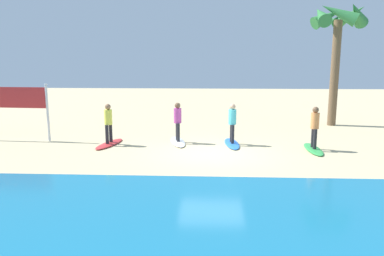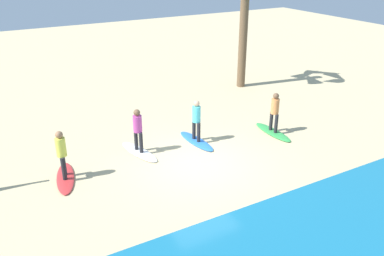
{
  "view_description": "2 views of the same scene",
  "coord_description": "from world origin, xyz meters",
  "px_view_note": "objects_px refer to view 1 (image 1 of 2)",
  "views": [
    {
      "loc": [
        0.08,
        13.96,
        3.62
      ],
      "look_at": [
        0.78,
        -0.37,
        0.91
      ],
      "focal_mm": 35.26,
      "sensor_mm": 36.0,
      "label": 1
    },
    {
      "loc": [
        6.24,
        10.77,
        6.96
      ],
      "look_at": [
        -0.15,
        -0.63,
        1.1
      ],
      "focal_mm": 37.75,
      "sensor_mm": 36.0,
      "label": 2
    }
  ],
  "objects_px": {
    "surfer_green": "(315,124)",
    "surfboard_blue": "(232,144)",
    "surfer_blue": "(232,120)",
    "surfboard_red": "(109,144)",
    "surfboard_white": "(178,142)",
    "surfer_red": "(108,121)",
    "palm_tree": "(338,26)",
    "surfboard_green": "(313,149)",
    "surfer_white": "(178,119)"
  },
  "relations": [
    {
      "from": "surfer_blue",
      "to": "surfer_white",
      "type": "bearing_deg",
      "value": -6.01
    },
    {
      "from": "surfboard_white",
      "to": "surfboard_red",
      "type": "relative_size",
      "value": 1.0
    },
    {
      "from": "surfboard_green",
      "to": "surfer_white",
      "type": "relative_size",
      "value": 1.28
    },
    {
      "from": "surfboard_red",
      "to": "palm_tree",
      "type": "bearing_deg",
      "value": 128.68
    },
    {
      "from": "surfboard_green",
      "to": "palm_tree",
      "type": "xyz_separation_m",
      "value": [
        -2.46,
        -5.69,
        5.12
      ]
    },
    {
      "from": "surfer_green",
      "to": "palm_tree",
      "type": "bearing_deg",
      "value": -113.33
    },
    {
      "from": "surfboard_green",
      "to": "surfer_white",
      "type": "distance_m",
      "value": 5.65
    },
    {
      "from": "surfer_blue",
      "to": "surfer_white",
      "type": "distance_m",
      "value": 2.31
    },
    {
      "from": "surfboard_white",
      "to": "surfboard_green",
      "type": "bearing_deg",
      "value": 67.04
    },
    {
      "from": "surfboard_green",
      "to": "surfboard_blue",
      "type": "relative_size",
      "value": 1.0
    },
    {
      "from": "surfboard_green",
      "to": "surfer_blue",
      "type": "bearing_deg",
      "value": -103.62
    },
    {
      "from": "surfboard_blue",
      "to": "surfer_white",
      "type": "xyz_separation_m",
      "value": [
        2.3,
        -0.24,
        0.99
      ]
    },
    {
      "from": "surfer_white",
      "to": "palm_tree",
      "type": "bearing_deg",
      "value": -149.6
    },
    {
      "from": "surfer_white",
      "to": "surfer_red",
      "type": "distance_m",
      "value": 2.88
    },
    {
      "from": "surfboard_green",
      "to": "surfer_red",
      "type": "bearing_deg",
      "value": -92.77
    },
    {
      "from": "surfboard_green",
      "to": "surfer_white",
      "type": "height_order",
      "value": "surfer_white"
    },
    {
      "from": "surfboard_white",
      "to": "surfer_white",
      "type": "xyz_separation_m",
      "value": [
        0.0,
        0.0,
        0.99
      ]
    },
    {
      "from": "surfer_green",
      "to": "surfboard_green",
      "type": "bearing_deg",
      "value": -90.0
    },
    {
      "from": "surfer_green",
      "to": "surfboard_white",
      "type": "bearing_deg",
      "value": -10.89
    },
    {
      "from": "surfer_green",
      "to": "surfer_blue",
      "type": "height_order",
      "value": "same"
    },
    {
      "from": "surfboard_green",
      "to": "surfer_blue",
      "type": "xyz_separation_m",
      "value": [
        3.16,
        -0.81,
        0.99
      ]
    },
    {
      "from": "surfboard_blue",
      "to": "surfboard_red",
      "type": "distance_m",
      "value": 5.14
    },
    {
      "from": "surfer_blue",
      "to": "surfboard_red",
      "type": "bearing_deg",
      "value": 3.35
    },
    {
      "from": "palm_tree",
      "to": "surfer_white",
      "type": "bearing_deg",
      "value": 30.4
    },
    {
      "from": "surfboard_green",
      "to": "surfer_white",
      "type": "bearing_deg",
      "value": -100.16
    },
    {
      "from": "surfer_red",
      "to": "palm_tree",
      "type": "height_order",
      "value": "palm_tree"
    },
    {
      "from": "surfer_white",
      "to": "palm_tree",
      "type": "distance_m",
      "value": 10.06
    },
    {
      "from": "surfer_red",
      "to": "palm_tree",
      "type": "relative_size",
      "value": 0.25
    },
    {
      "from": "surfer_green",
      "to": "surfboard_blue",
      "type": "height_order",
      "value": "surfer_green"
    },
    {
      "from": "surfer_green",
      "to": "surfboard_white",
      "type": "distance_m",
      "value": 5.65
    },
    {
      "from": "surfboard_blue",
      "to": "surfboard_white",
      "type": "distance_m",
      "value": 2.31
    },
    {
      "from": "palm_tree",
      "to": "surfer_green",
      "type": "bearing_deg",
      "value": 66.67
    },
    {
      "from": "surfboard_red",
      "to": "surfer_red",
      "type": "bearing_deg",
      "value": 88.88
    },
    {
      "from": "surfer_green",
      "to": "palm_tree",
      "type": "distance_m",
      "value": 7.45
    },
    {
      "from": "surfboard_green",
      "to": "surfboard_white",
      "type": "relative_size",
      "value": 1.0
    },
    {
      "from": "surfboard_green",
      "to": "surfer_blue",
      "type": "distance_m",
      "value": 3.41
    },
    {
      "from": "surfboard_green",
      "to": "palm_tree",
      "type": "bearing_deg",
      "value": 157.4
    },
    {
      "from": "surfer_blue",
      "to": "surfer_green",
      "type": "bearing_deg",
      "value": 165.65
    },
    {
      "from": "surfer_blue",
      "to": "surfer_red",
      "type": "bearing_deg",
      "value": 3.35
    },
    {
      "from": "surfer_green",
      "to": "palm_tree",
      "type": "xyz_separation_m",
      "value": [
        -2.46,
        -5.69,
        4.13
      ]
    },
    {
      "from": "surfboard_red",
      "to": "surfer_white",
      "type": "bearing_deg",
      "value": 113.77
    },
    {
      "from": "surfer_red",
      "to": "palm_tree",
      "type": "distance_m",
      "value": 12.63
    },
    {
      "from": "surfer_red",
      "to": "surfer_green",
      "type": "bearing_deg",
      "value": 176.5
    },
    {
      "from": "surfboard_blue",
      "to": "surfer_red",
      "type": "bearing_deg",
      "value": -91.26
    },
    {
      "from": "surfboard_green",
      "to": "surfboard_white",
      "type": "height_order",
      "value": "same"
    },
    {
      "from": "surfer_red",
      "to": "surfboard_green",
      "type": "bearing_deg",
      "value": 176.5
    },
    {
      "from": "surfboard_blue",
      "to": "surfboard_red",
      "type": "bearing_deg",
      "value": -91.26
    },
    {
      "from": "surfer_green",
      "to": "surfer_blue",
      "type": "bearing_deg",
      "value": -14.35
    },
    {
      "from": "surfboard_blue",
      "to": "palm_tree",
      "type": "height_order",
      "value": "palm_tree"
    },
    {
      "from": "surfboard_blue",
      "to": "palm_tree",
      "type": "xyz_separation_m",
      "value": [
        -5.62,
        -4.89,
        5.12
      ]
    }
  ]
}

